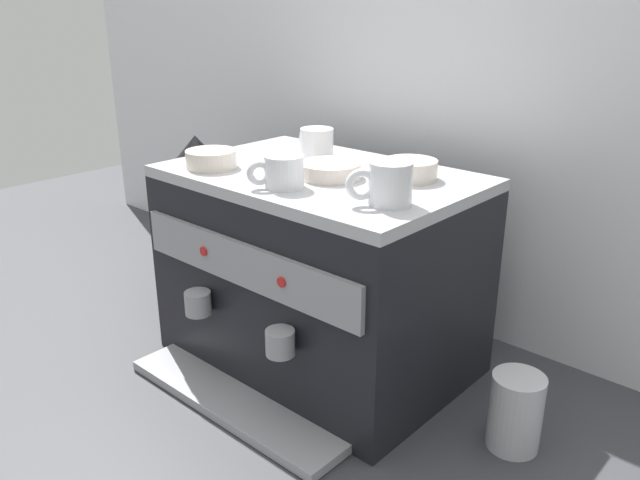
{
  "coord_description": "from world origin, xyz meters",
  "views": [
    {
      "loc": [
        0.89,
        -0.98,
        0.8
      ],
      "look_at": [
        0.0,
        0.0,
        0.3
      ],
      "focal_mm": 36.15,
      "sensor_mm": 36.0,
      "label": 1
    }
  ],
  "objects_px": {
    "ceramic_cup_1": "(282,172)",
    "milk_pitcher": "(516,412)",
    "ceramic_bowl_1": "(211,159)",
    "ceramic_bowl_0": "(330,171)",
    "espresso_machine": "(319,271)",
    "ceramic_cup_0": "(388,183)",
    "ceramic_bowl_2": "(410,170)",
    "ceramic_cup_2": "(316,145)",
    "coffee_grinder": "(200,217)"
  },
  "relations": [
    {
      "from": "espresso_machine",
      "to": "milk_pitcher",
      "type": "xyz_separation_m",
      "value": [
        0.48,
        0.01,
        -0.15
      ]
    },
    {
      "from": "ceramic_cup_1",
      "to": "ceramic_bowl_1",
      "type": "height_order",
      "value": "ceramic_cup_1"
    },
    {
      "from": "ceramic_bowl_1",
      "to": "milk_pitcher",
      "type": "bearing_deg",
      "value": 11.41
    },
    {
      "from": "ceramic_bowl_1",
      "to": "coffee_grinder",
      "type": "height_order",
      "value": "ceramic_bowl_1"
    },
    {
      "from": "ceramic_bowl_0",
      "to": "coffee_grinder",
      "type": "relative_size",
      "value": 0.28
    },
    {
      "from": "ceramic_bowl_2",
      "to": "ceramic_cup_0",
      "type": "bearing_deg",
      "value": -68.09
    },
    {
      "from": "ceramic_bowl_0",
      "to": "ceramic_bowl_1",
      "type": "height_order",
      "value": "ceramic_bowl_1"
    },
    {
      "from": "ceramic_bowl_2",
      "to": "ceramic_cup_1",
      "type": "bearing_deg",
      "value": -124.48
    },
    {
      "from": "ceramic_bowl_0",
      "to": "ceramic_bowl_1",
      "type": "bearing_deg",
      "value": -155.88
    },
    {
      "from": "ceramic_bowl_1",
      "to": "ceramic_cup_1",
      "type": "bearing_deg",
      "value": -1.53
    },
    {
      "from": "espresso_machine",
      "to": "ceramic_cup_1",
      "type": "height_order",
      "value": "ceramic_cup_1"
    },
    {
      "from": "ceramic_bowl_0",
      "to": "ceramic_bowl_2",
      "type": "xyz_separation_m",
      "value": [
        0.13,
        0.1,
        0.0
      ]
    },
    {
      "from": "ceramic_bowl_1",
      "to": "milk_pitcher",
      "type": "distance_m",
      "value": 0.8
    },
    {
      "from": "ceramic_cup_1",
      "to": "ceramic_cup_2",
      "type": "xyz_separation_m",
      "value": [
        -0.1,
        0.2,
        0.01
      ]
    },
    {
      "from": "ceramic_cup_0",
      "to": "coffee_grinder",
      "type": "bearing_deg",
      "value": 168.81
    },
    {
      "from": "ceramic_cup_1",
      "to": "milk_pitcher",
      "type": "distance_m",
      "value": 0.63
    },
    {
      "from": "ceramic_bowl_1",
      "to": "coffee_grinder",
      "type": "bearing_deg",
      "value": 148.31
    },
    {
      "from": "ceramic_cup_0",
      "to": "ceramic_bowl_1",
      "type": "relative_size",
      "value": 0.98
    },
    {
      "from": "espresso_machine",
      "to": "coffee_grinder",
      "type": "bearing_deg",
      "value": 172.81
    },
    {
      "from": "ceramic_bowl_1",
      "to": "ceramic_bowl_2",
      "type": "height_order",
      "value": "ceramic_bowl_2"
    },
    {
      "from": "ceramic_cup_0",
      "to": "ceramic_cup_2",
      "type": "height_order",
      "value": "ceramic_cup_0"
    },
    {
      "from": "espresso_machine",
      "to": "ceramic_bowl_1",
      "type": "xyz_separation_m",
      "value": [
        -0.2,
        -0.13,
        0.24
      ]
    },
    {
      "from": "ceramic_bowl_2",
      "to": "ceramic_cup_2",
      "type": "bearing_deg",
      "value": -176.58
    },
    {
      "from": "espresso_machine",
      "to": "ceramic_cup_0",
      "type": "bearing_deg",
      "value": -19.2
    },
    {
      "from": "espresso_machine",
      "to": "coffee_grinder",
      "type": "distance_m",
      "value": 0.51
    },
    {
      "from": "ceramic_bowl_2",
      "to": "coffee_grinder",
      "type": "distance_m",
      "value": 0.72
    },
    {
      "from": "ceramic_cup_1",
      "to": "ceramic_bowl_0",
      "type": "relative_size",
      "value": 0.82
    },
    {
      "from": "coffee_grinder",
      "to": "milk_pitcher",
      "type": "bearing_deg",
      "value": -2.96
    },
    {
      "from": "ceramic_cup_0",
      "to": "milk_pitcher",
      "type": "distance_m",
      "value": 0.49
    },
    {
      "from": "espresso_machine",
      "to": "ceramic_bowl_0",
      "type": "relative_size",
      "value": 5.13
    },
    {
      "from": "ceramic_cup_2",
      "to": "milk_pitcher",
      "type": "bearing_deg",
      "value": -5.96
    },
    {
      "from": "ceramic_bowl_1",
      "to": "espresso_machine",
      "type": "bearing_deg",
      "value": 32.07
    },
    {
      "from": "ceramic_cup_2",
      "to": "milk_pitcher",
      "type": "relative_size",
      "value": 0.75
    },
    {
      "from": "ceramic_bowl_1",
      "to": "ceramic_bowl_2",
      "type": "xyz_separation_m",
      "value": [
        0.37,
        0.21,
        0.0
      ]
    },
    {
      "from": "ceramic_bowl_0",
      "to": "milk_pitcher",
      "type": "bearing_deg",
      "value": 3.64
    },
    {
      "from": "ceramic_cup_0",
      "to": "milk_pitcher",
      "type": "bearing_deg",
      "value": 21.75
    },
    {
      "from": "coffee_grinder",
      "to": "ceramic_cup_1",
      "type": "bearing_deg",
      "value": -20.19
    },
    {
      "from": "ceramic_bowl_1",
      "to": "ceramic_bowl_2",
      "type": "bearing_deg",
      "value": 29.44
    },
    {
      "from": "ceramic_bowl_0",
      "to": "ceramic_cup_0",
      "type": "bearing_deg",
      "value": -19.36
    },
    {
      "from": "ceramic_cup_2",
      "to": "ceramic_bowl_1",
      "type": "height_order",
      "value": "ceramic_cup_2"
    },
    {
      "from": "ceramic_bowl_2",
      "to": "milk_pitcher",
      "type": "height_order",
      "value": "ceramic_bowl_2"
    },
    {
      "from": "ceramic_cup_1",
      "to": "milk_pitcher",
      "type": "xyz_separation_m",
      "value": [
        0.46,
        0.14,
        -0.41
      ]
    },
    {
      "from": "espresso_machine",
      "to": "milk_pitcher",
      "type": "height_order",
      "value": "espresso_machine"
    },
    {
      "from": "ceramic_cup_1",
      "to": "coffee_grinder",
      "type": "distance_m",
      "value": 0.62
    },
    {
      "from": "espresso_machine",
      "to": "coffee_grinder",
      "type": "xyz_separation_m",
      "value": [
        -0.51,
        0.06,
        -0.0
      ]
    },
    {
      "from": "coffee_grinder",
      "to": "espresso_machine",
      "type": "bearing_deg",
      "value": -7.19
    },
    {
      "from": "ceramic_bowl_1",
      "to": "milk_pitcher",
      "type": "height_order",
      "value": "ceramic_bowl_1"
    },
    {
      "from": "ceramic_cup_0",
      "to": "espresso_machine",
      "type": "bearing_deg",
      "value": 160.8
    },
    {
      "from": "espresso_machine",
      "to": "ceramic_bowl_0",
      "type": "distance_m",
      "value": 0.25
    },
    {
      "from": "ceramic_cup_2",
      "to": "ceramic_bowl_2",
      "type": "bearing_deg",
      "value": 3.42
    }
  ]
}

